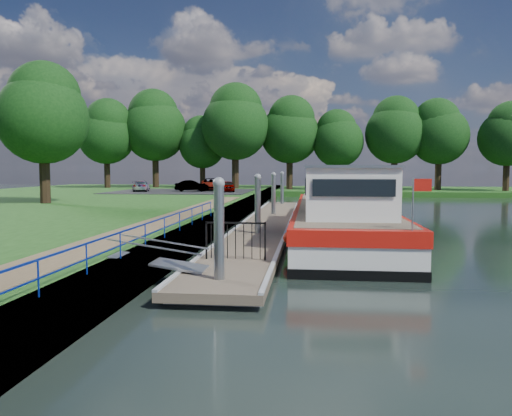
# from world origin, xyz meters

# --- Properties ---
(ground) EXTENTS (160.00, 160.00, 0.00)m
(ground) POSITION_xyz_m (0.00, 0.00, 0.00)
(ground) COLOR black
(ground) RESTS_ON ground
(bank_edge) EXTENTS (1.10, 90.00, 0.78)m
(bank_edge) POSITION_xyz_m (-2.55, 15.00, 0.39)
(bank_edge) COLOR #473D2D
(bank_edge) RESTS_ON ground
(far_bank) EXTENTS (60.00, 18.00, 0.60)m
(far_bank) POSITION_xyz_m (12.00, 52.00, 0.30)
(far_bank) COLOR #1A4614
(far_bank) RESTS_ON ground
(footpath) EXTENTS (1.60, 40.00, 0.05)m
(footpath) POSITION_xyz_m (-4.40, 8.00, 0.80)
(footpath) COLOR brown
(footpath) RESTS_ON riverbank
(carpark) EXTENTS (14.00, 12.00, 0.06)m
(carpark) POSITION_xyz_m (-11.00, 38.00, 0.81)
(carpark) COLOR black
(carpark) RESTS_ON riverbank
(blue_fence) EXTENTS (0.04, 18.04, 0.72)m
(blue_fence) POSITION_xyz_m (-2.75, 3.00, 1.31)
(blue_fence) COLOR #0C2DBF
(blue_fence) RESTS_ON riverbank
(pontoon) EXTENTS (2.50, 30.00, 0.56)m
(pontoon) POSITION_xyz_m (0.00, 13.00, 0.18)
(pontoon) COLOR brown
(pontoon) RESTS_ON ground
(mooring_piles) EXTENTS (0.30, 27.30, 3.55)m
(mooring_piles) POSITION_xyz_m (0.00, 13.00, 1.28)
(mooring_piles) COLOR gray
(mooring_piles) RESTS_ON ground
(gangway) EXTENTS (2.58, 1.00, 0.92)m
(gangway) POSITION_xyz_m (-1.85, 0.50, 0.63)
(gangway) COLOR #A5A8AD
(gangway) RESTS_ON ground
(gate_panel) EXTENTS (1.85, 0.05, 1.15)m
(gate_panel) POSITION_xyz_m (-0.00, 2.20, 1.15)
(gate_panel) COLOR black
(gate_panel) RESTS_ON ground
(barge) EXTENTS (4.36, 21.15, 4.78)m
(barge) POSITION_xyz_m (3.60, 11.85, 1.09)
(barge) COLOR black
(barge) RESTS_ON ground
(horizon_trees) EXTENTS (54.38, 10.03, 12.87)m
(horizon_trees) POSITION_xyz_m (-1.61, 48.68, 7.95)
(horizon_trees) COLOR #332316
(horizon_trees) RESTS_ON ground
(bank_tree_a) EXTENTS (6.12, 6.12, 9.72)m
(bank_tree_a) POSITION_xyz_m (-15.99, 20.08, 7.02)
(bank_tree_a) COLOR #332316
(bank_tree_a) RESTS_ON riverbank
(car_a) EXTENTS (1.94, 3.42, 1.10)m
(car_a) POSITION_xyz_m (-6.12, 37.17, 1.38)
(car_a) COLOR #999999
(car_a) RESTS_ON carpark
(car_b) EXTENTS (3.62, 1.89, 1.14)m
(car_b) POSITION_xyz_m (-9.85, 37.27, 1.40)
(car_b) COLOR #999999
(car_b) RESTS_ON carpark
(car_c) EXTENTS (2.32, 3.97, 1.08)m
(car_c) POSITION_xyz_m (-15.12, 37.06, 1.37)
(car_c) COLOR #999999
(car_c) RESTS_ON carpark
(car_d) EXTENTS (3.17, 5.05, 1.30)m
(car_d) POSITION_xyz_m (-8.37, 39.88, 1.48)
(car_d) COLOR #999999
(car_d) RESTS_ON carpark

